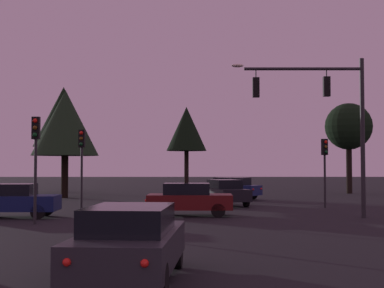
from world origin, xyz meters
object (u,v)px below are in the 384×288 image
(traffic_signal_mast_arm, at_px, (326,108))
(traffic_light_corner_left, at_px, (82,153))
(car_crossing_right, at_px, (12,200))
(tree_left_far, at_px, (349,127))
(car_parked_lot, at_px, (231,188))
(traffic_light_median, at_px, (36,148))
(tree_center_horizon, at_px, (65,123))
(tree_behind_sign, at_px, (63,117))
(car_crossing_left, at_px, (189,199))
(car_nearside_lane, at_px, (130,242))
(car_far_lane, at_px, (225,192))
(traffic_light_corner_right, at_px, (325,159))
(tree_right_cluster, at_px, (186,129))

(traffic_signal_mast_arm, height_order, traffic_light_corner_left, traffic_signal_mast_arm)
(car_crossing_right, relative_size, tree_left_far, 0.54)
(traffic_light_corner_left, bearing_deg, car_parked_lot, 50.14)
(traffic_light_median, distance_m, tree_center_horizon, 18.12)
(traffic_signal_mast_arm, distance_m, car_parked_lot, 14.16)
(traffic_light_corner_left, xyz_separation_m, tree_behind_sign, (-5.67, 20.39, 3.75))
(tree_behind_sign, bearing_deg, traffic_light_corner_left, -74.46)
(traffic_signal_mast_arm, relative_size, car_crossing_right, 1.73)
(traffic_light_corner_left, relative_size, car_crossing_left, 1.03)
(car_crossing_left, height_order, tree_left_far, tree_left_far)
(traffic_signal_mast_arm, height_order, car_parked_lot, traffic_signal_mast_arm)
(car_nearside_lane, height_order, car_far_lane, same)
(traffic_light_corner_left, height_order, tree_behind_sign, tree_behind_sign)
(car_parked_lot, distance_m, tree_behind_sign, 18.43)
(traffic_light_median, relative_size, tree_behind_sign, 0.46)
(car_crossing_right, relative_size, tree_behind_sign, 0.44)
(traffic_signal_mast_arm, distance_m, car_crossing_left, 7.53)
(traffic_light_corner_right, distance_m, tree_center_horizon, 19.33)
(car_parked_lot, height_order, tree_left_far, tree_left_far)
(car_far_lane, distance_m, tree_right_cluster, 11.99)
(tree_left_far, bearing_deg, car_crossing_left, -124.18)
(tree_behind_sign, relative_size, tree_center_horizon, 1.19)
(traffic_light_corner_right, bearing_deg, car_nearside_lane, -115.19)
(traffic_light_corner_right, bearing_deg, tree_behind_sign, 136.32)
(tree_behind_sign, xyz_separation_m, tree_center_horizon, (2.08, -8.34, -1.24))
(car_nearside_lane, distance_m, car_crossing_right, 14.90)
(car_crossing_right, bearing_deg, traffic_signal_mast_arm, -0.59)
(tree_left_far, distance_m, tree_center_horizon, 23.44)
(tree_left_far, bearing_deg, car_far_lane, -130.05)
(car_nearside_lane, height_order, tree_left_far, tree_left_far)
(tree_left_far, bearing_deg, car_nearside_lane, -113.54)
(car_far_lane, height_order, tree_center_horizon, tree_center_horizon)
(traffic_light_median, distance_m, car_far_lane, 13.15)
(car_far_lane, xyz_separation_m, tree_center_horizon, (-11.17, 7.77, 4.67))
(car_nearside_lane, bearing_deg, tree_right_cluster, 87.96)
(traffic_light_corner_right, relative_size, car_crossing_right, 0.92)
(traffic_light_median, height_order, car_far_lane, traffic_light_median)
(traffic_signal_mast_arm, bearing_deg, tree_behind_sign, 126.40)
(traffic_signal_mast_arm, height_order, traffic_light_corner_right, traffic_signal_mast_arm)
(traffic_light_median, xyz_separation_m, car_far_lane, (8.30, 9.95, -2.25))
(tree_behind_sign, distance_m, tree_right_cluster, 12.24)
(tree_center_horizon, bearing_deg, car_far_lane, -34.83)
(traffic_light_median, xyz_separation_m, car_crossing_left, (6.16, 3.54, -2.25))
(traffic_signal_mast_arm, relative_size, tree_right_cluster, 1.03)
(tree_right_cluster, bearing_deg, car_far_lane, -78.23)
(tree_left_far, bearing_deg, car_crossing_right, -135.98)
(car_crossing_left, distance_m, tree_behind_sign, 25.80)
(traffic_signal_mast_arm, height_order, tree_center_horizon, tree_center_horizon)
(car_crossing_left, xyz_separation_m, tree_behind_sign, (-11.10, 22.53, 5.91))
(car_crossing_left, bearing_deg, car_far_lane, 71.52)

